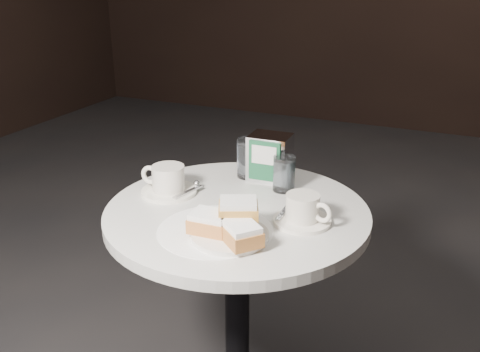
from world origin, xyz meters
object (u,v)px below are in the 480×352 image
Objects in this scene: coffee_cup_right at (303,211)px; water_glass_right at (284,174)px; beignet_plate at (230,226)px; cafe_table at (237,273)px; coffee_cup_left at (168,181)px; water_glass_left at (249,158)px; napkin_dispenser at (270,158)px.

water_glass_right reaches higher than coffee_cup_right.
cafe_table is at bearing 108.41° from beignet_plate.
water_glass_right is (0.02, 0.33, 0.02)m from beignet_plate.
coffee_cup_left is 0.40m from coffee_cup_right.
coffee_cup_right is 0.21m from water_glass_right.
water_glass_left is 0.15m from water_glass_right.
water_glass_right reaches higher than beignet_plate.
water_glass_left is at bearing 156.18° from water_glass_right.
water_glass_left is (-0.24, 0.23, 0.02)m from coffee_cup_right.
water_glass_left reaches higher than coffee_cup_right.
water_glass_right is 0.73× the size of napkin_dispenser.
napkin_dispenser reaches higher than coffee_cup_left.
napkin_dispenser is (-0.07, 0.06, 0.02)m from water_glass_right.
coffee_cup_right is at bearing 48.72° from beignet_plate.
water_glass_left is at bearing 106.51° from beignet_plate.
beignet_plate reaches higher than cafe_table.
water_glass_left is (0.16, 0.21, 0.02)m from coffee_cup_left.
beignet_plate is 1.30× the size of coffee_cup_right.
napkin_dispenser is (0.07, 0.00, 0.01)m from water_glass_left.
cafe_table is at bearing -169.74° from coffee_cup_right.
cafe_table is 0.30m from coffee_cup_right.
water_glass_left is 0.07m from napkin_dispenser.
coffee_cup_left reaches higher than coffee_cup_right.
coffee_cup_left is 1.21× the size of napkin_dispenser.
coffee_cup_left is (-0.22, 0.01, 0.23)m from cafe_table.
water_glass_right is at bearing 26.01° from coffee_cup_left.
water_glass_left is at bearing 149.60° from coffee_cup_right.
coffee_cup_left is (-0.27, 0.17, 0.00)m from beignet_plate.
napkin_dispenser is at bearing 97.01° from beignet_plate.
coffee_cup_left is at bearing 147.27° from beignet_plate.
water_glass_right is (-0.11, 0.18, 0.02)m from coffee_cup_right.
napkin_dispenser is at bearing 137.95° from water_glass_right.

